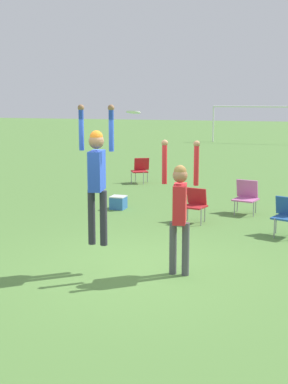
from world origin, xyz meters
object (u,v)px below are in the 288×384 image
frisbee (133,112)px  camping_chair_2 (195,203)px  person_defending (180,204)px  camping_chair_1 (246,195)px  camping_chair_3 (286,213)px  camping_chair_0 (140,169)px  cooler_box (118,202)px  person_jumping (97,171)px

frisbee → camping_chair_2: (0.12, 3.93, -2.16)m
frisbee → camping_chair_2: frisbee is taller
person_defending → camping_chair_2: size_ratio=2.80×
frisbee → camping_chair_1: (1.10, 5.28, -2.16)m
camping_chair_2 → camping_chair_3: bearing=176.5°
frisbee → camping_chair_3: frisbee is taller
person_defending → camping_chair_0: person_defending is taller
camping_chair_0 → cooler_box: (0.86, -4.32, -0.31)m
camping_chair_2 → person_defending: bearing=111.4°
person_jumping → camping_chair_0: size_ratio=2.75×
person_defending → camping_chair_3: size_ratio=2.74×
frisbee → cooler_box: frisbee is taller
frisbee → camping_chair_0: (-2.97, 9.10, -2.14)m
camping_chair_1 → cooler_box: camping_chair_1 is taller
person_defending → frisbee: frisbee is taller
camping_chair_0 → camping_chair_1: bearing=106.3°
person_jumping → frisbee: size_ratio=10.00×
camping_chair_3 → cooler_box: size_ratio=2.07×
person_jumping → person_defending: bearing=-90.0°
camping_chair_1 → camping_chair_3: size_ratio=1.03×
person_jumping → camping_chair_2: bearing=-21.3°
person_defending → cooler_box: size_ratio=5.67×
person_jumping → camping_chair_1: size_ratio=2.77×
person_jumping → camping_chair_0: person_jumping is taller
camping_chair_0 → camping_chair_2: camping_chair_0 is taller
camping_chair_3 → camping_chair_0: bearing=-29.2°
camping_chair_2 → person_jumping: bearing=92.1°
camping_chair_3 → camping_chair_2: bearing=3.0°
person_jumping → camping_chair_2: 4.23m
person_jumping → cooler_box: size_ratio=5.91×
camping_chair_0 → camping_chair_3: 7.73m
person_jumping → cooler_box: (-1.51, 4.83, -1.51)m
person_defending → frisbee: bearing=-85.2°
camping_chair_0 → cooler_box: bearing=70.7°
person_jumping → person_defending: size_ratio=1.04×
person_jumping → camping_chair_2: person_jumping is taller
camping_chair_0 → camping_chair_2: 6.02m
person_defending → camping_chair_1: size_ratio=2.66×
person_jumping → cooler_box: bearing=6.3°
person_jumping → camping_chair_2: (0.72, 3.99, -1.22)m
camping_chair_1 → camping_chair_2: size_ratio=1.05×
person_jumping → frisbee: 1.12m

